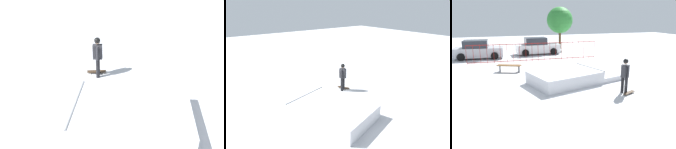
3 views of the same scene
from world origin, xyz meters
The scene contains 4 objects.
ground_plane centered at (0.00, 0.00, 0.00)m, with size 60.00×60.00×0.00m, color silver.
skate_ramp centered at (0.83, 0.35, 0.32)m, with size 5.91×3.99×0.74m.
skater centered at (2.66, -2.20, 1.01)m, with size 0.43×0.42×1.73m.
skateboard centered at (2.82, -2.40, 0.08)m, with size 0.81×0.53×0.09m.
Camera 2 is at (-6.48, 5.23, 5.19)m, focal length 32.64 mm.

